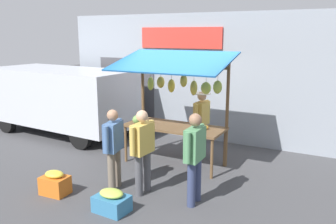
{
  "coord_description": "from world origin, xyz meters",
  "views": [
    {
      "loc": [
        -3.4,
        6.66,
        2.86
      ],
      "look_at": [
        0.0,
        0.3,
        1.25
      ],
      "focal_mm": 37.62,
      "sensor_mm": 36.0,
      "label": 1
    }
  ],
  "objects": [
    {
      "name": "parked_van",
      "position": [
        4.17,
        -0.73,
        1.12
      ],
      "size": [
        4.49,
        2.08,
        1.88
      ],
      "rotation": [
        0.0,
        0.0,
        -0.05
      ],
      "color": "silver",
      "rests_on": "ground"
    },
    {
      "name": "shopper_with_shopping_bag",
      "position": [
        0.4,
        1.67,
        0.87
      ],
      "size": [
        0.31,
        0.65,
        1.52
      ],
      "rotation": [
        0.0,
        0.0,
        -1.37
      ],
      "color": "#726656",
      "rests_on": "ground"
    },
    {
      "name": "produce_crate_near",
      "position": [
        1.21,
        2.39,
        0.2
      ],
      "size": [
        0.51,
        0.38,
        0.44
      ],
      "color": "#D1661E",
      "rests_on": "ground"
    },
    {
      "name": "ground_plane",
      "position": [
        0.0,
        0.0,
        0.0
      ],
      "size": [
        40.0,
        40.0,
        0.0
      ],
      "primitive_type": "plane",
      "color": "#424244"
    },
    {
      "name": "street_backdrop",
      "position": [
        0.06,
        -2.2,
        1.7
      ],
      "size": [
        9.0,
        0.3,
        3.4
      ],
      "color": "#8C939E",
      "rests_on": "ground"
    },
    {
      "name": "vendor_with_sunhat",
      "position": [
        -0.33,
        -0.75,
        0.91
      ],
      "size": [
        0.4,
        0.68,
        1.56
      ],
      "rotation": [
        0.0,
        0.0,
        1.53
      ],
      "color": "#4C4C51",
      "rests_on": "ground"
    },
    {
      "name": "produce_crate_side",
      "position": [
        -0.09,
        2.43,
        0.17
      ],
      "size": [
        0.57,
        0.43,
        0.38
      ],
      "color": "teal",
      "rests_on": "ground"
    },
    {
      "name": "shopper_in_striped_shirt",
      "position": [
        -0.18,
        1.59,
        0.89
      ],
      "size": [
        0.25,
        0.67,
        1.55
      ],
      "rotation": [
        0.0,
        0.0,
        -1.63
      ],
      "color": "#4C4C51",
      "rests_on": "ground"
    },
    {
      "name": "market_stall",
      "position": [
        0.01,
        -0.05,
        1.56
      ],
      "size": [
        2.5,
        1.46,
        2.5
      ],
      "color": "brown",
      "rests_on": "ground"
    },
    {
      "name": "shopper_in_grey_tee",
      "position": [
        -1.16,
        1.52,
        0.91
      ],
      "size": [
        0.23,
        0.68,
        1.59
      ],
      "rotation": [
        0.0,
        0.0,
        -1.55
      ],
      "color": "navy",
      "rests_on": "ground"
    }
  ]
}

